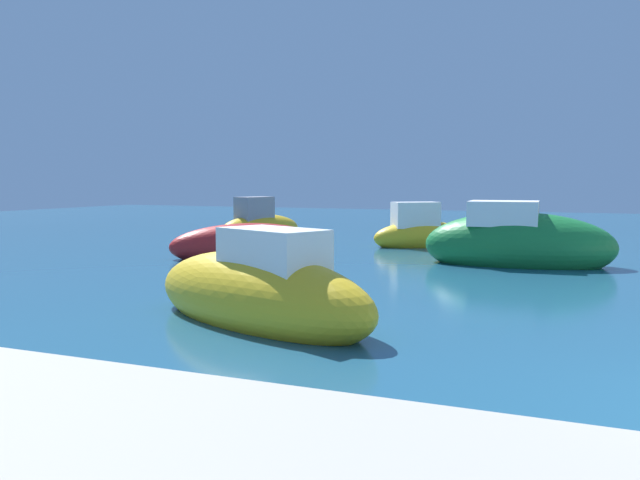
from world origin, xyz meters
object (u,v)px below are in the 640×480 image
at_px(moored_boat_6, 247,244).
at_px(moored_boat_0, 259,294).
at_px(moored_boat_1, 260,227).
at_px(moored_boat_7, 422,233).
at_px(moored_boat_4, 517,243).

bearing_deg(moored_boat_6, moored_boat_0, -106.46).
distance_m(moored_boat_0, moored_boat_6, 8.82).
bearing_deg(moored_boat_0, moored_boat_1, -38.91).
bearing_deg(moored_boat_0, moored_boat_7, -63.84).
xyz_separation_m(moored_boat_0, moored_boat_4, (2.70, 8.62, 0.10)).
distance_m(moored_boat_0, moored_boat_1, 14.46).
bearing_deg(moored_boat_7, moored_boat_1, 139.68).
xyz_separation_m(moored_boat_0, moored_boat_6, (-4.44, 7.62, -0.11)).
bearing_deg(moored_boat_4, moored_boat_6, -175.89).
bearing_deg(moored_boat_1, moored_boat_7, -77.91).
relative_size(moored_boat_0, moored_boat_6, 1.18).
relative_size(moored_boat_1, moored_boat_4, 0.84).
bearing_deg(moored_boat_7, moored_boat_6, -164.58).
xyz_separation_m(moored_boat_1, moored_boat_4, (9.50, -4.14, 0.12)).
bearing_deg(moored_boat_4, moored_boat_1, 152.52).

